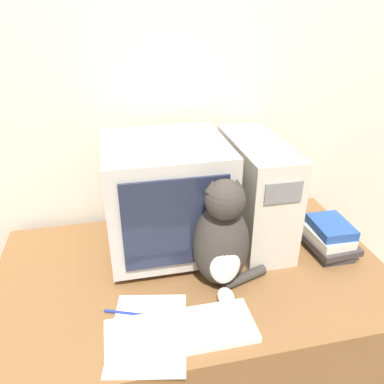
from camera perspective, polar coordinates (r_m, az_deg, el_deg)
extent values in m
cube|color=beige|center=(1.52, -3.72, 16.24)|extent=(7.00, 0.05, 2.50)
cube|color=brown|center=(1.58, 0.11, -21.59)|extent=(1.35, 0.78, 0.70)
cube|color=#BCB7AD|center=(1.44, -3.67, -7.81)|extent=(0.29, 0.23, 0.02)
cube|color=#BCB7AD|center=(1.33, -3.94, -0.43)|extent=(0.42, 0.39, 0.39)
cube|color=#1E2338|center=(1.16, -2.43, -4.89)|extent=(0.33, 0.01, 0.31)
cube|color=beige|center=(1.42, 9.56, 0.08)|extent=(0.18, 0.44, 0.39)
cube|color=slate|center=(1.19, 13.78, -0.11)|extent=(0.12, 0.01, 0.07)
cube|color=silver|center=(1.12, -1.70, -20.44)|extent=(0.42, 0.16, 0.02)
cube|color=silver|center=(1.11, -1.70, -20.08)|extent=(0.38, 0.12, 0.00)
ellipsoid|color=#38332D|center=(1.20, 4.40, -7.98)|extent=(0.19, 0.18, 0.29)
ellipsoid|color=white|center=(1.17, 5.02, -10.65)|extent=(0.10, 0.06, 0.16)
sphere|color=#38332D|center=(1.08, 5.05, -1.15)|extent=(0.13, 0.13, 0.12)
cone|color=#38332D|center=(1.06, 3.17, 0.97)|extent=(0.04, 0.04, 0.03)
cone|color=#38332D|center=(1.07, 6.87, 1.20)|extent=(0.04, 0.04, 0.03)
ellipsoid|color=white|center=(1.21, 5.17, -15.59)|extent=(0.06, 0.08, 0.04)
cylinder|color=#38332D|center=(1.28, 7.96, -12.75)|extent=(0.17, 0.08, 0.03)
cube|color=#383333|center=(1.50, 20.00, -8.01)|extent=(0.13, 0.18, 0.03)
cube|color=#383333|center=(1.49, 20.17, -7.24)|extent=(0.17, 0.20, 0.02)
cube|color=beige|center=(1.47, 20.13, -6.32)|extent=(0.13, 0.17, 0.03)
cube|color=#234793|center=(1.47, 20.43, -4.97)|extent=(0.13, 0.17, 0.03)
cylinder|color=navy|center=(1.19, -9.95, -17.72)|extent=(0.13, 0.06, 0.01)
cube|color=white|center=(1.13, -6.61, -20.45)|extent=(0.26, 0.33, 0.00)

